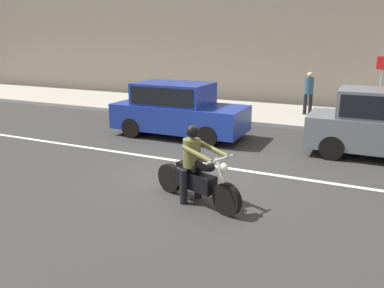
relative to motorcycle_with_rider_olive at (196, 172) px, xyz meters
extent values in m
plane|color=#2D2D2D|center=(-0.63, 1.28, -0.63)|extent=(80.00, 80.00, 0.00)
cube|color=#99968E|center=(-0.63, 9.28, -0.56)|extent=(40.00, 4.40, 0.14)
cube|color=silver|center=(-1.02, 2.18, -0.62)|extent=(18.00, 0.14, 0.01)
cylinder|color=black|center=(0.73, -0.27, -0.33)|extent=(0.61, 0.32, 0.60)
cylinder|color=black|center=(-0.71, 0.26, -0.33)|extent=(0.61, 0.32, 0.60)
cylinder|color=silver|center=(0.62, -0.23, 0.03)|extent=(0.35, 0.17, 0.77)
cube|color=black|center=(0.01, -0.01, -0.19)|extent=(0.89, 0.55, 0.32)
ellipsoid|color=black|center=(0.22, -0.08, 0.18)|extent=(0.53, 0.39, 0.22)
cube|color=black|center=(-0.16, 0.06, 0.08)|extent=(0.57, 0.40, 0.10)
cylinder|color=silver|center=(0.56, -0.21, 0.39)|extent=(0.28, 0.67, 0.04)
sphere|color=silver|center=(0.64, -0.23, 0.25)|extent=(0.17, 0.17, 0.17)
cylinder|color=silver|center=(-0.22, 0.25, -0.31)|extent=(0.68, 0.30, 0.07)
cylinder|color=black|center=(-0.19, -0.15, -0.28)|extent=(0.19, 0.19, 0.69)
cylinder|color=black|center=(-0.05, 0.23, -0.28)|extent=(0.19, 0.19, 0.69)
cylinder|color=brown|center=(-0.10, 0.04, 0.35)|extent=(0.44, 0.44, 0.54)
cylinder|color=brown|center=(0.15, -0.29, 0.45)|extent=(0.71, 0.33, 0.22)
cylinder|color=brown|center=(0.30, 0.12, 0.45)|extent=(0.71, 0.33, 0.22)
sphere|color=tan|center=(-0.08, 0.03, 0.74)|extent=(0.20, 0.20, 0.20)
sphere|color=black|center=(-0.08, 0.03, 0.77)|extent=(0.25, 0.25, 0.25)
cube|color=navy|center=(-2.65, 4.53, 0.01)|extent=(4.24, 1.76, 0.80)
cube|color=navy|center=(-2.86, 4.53, 0.75)|extent=(2.33, 1.62, 0.68)
cube|color=black|center=(-2.86, 4.53, 0.75)|extent=(2.15, 1.65, 0.54)
cylinder|color=black|center=(-1.34, 4.53, -0.31)|extent=(0.64, 1.82, 0.64)
cylinder|color=black|center=(-3.97, 4.53, -0.31)|extent=(0.64, 1.82, 0.64)
cube|color=slate|center=(3.25, 4.77, 0.03)|extent=(3.82, 1.70, 0.84)
cylinder|color=black|center=(2.07, 4.77, -0.31)|extent=(0.64, 1.76, 0.64)
cylinder|color=gray|center=(3.10, 8.53, 0.70)|extent=(0.08, 0.08, 2.38)
cube|color=red|center=(3.10, 8.50, 1.64)|extent=(0.44, 0.03, 0.44)
cylinder|color=black|center=(0.49, 9.34, -0.08)|extent=(0.14, 0.14, 0.82)
cylinder|color=black|center=(0.69, 9.34, -0.08)|extent=(0.14, 0.14, 0.82)
cylinder|color=#234256|center=(0.59, 9.34, 0.65)|extent=(0.34, 0.34, 0.64)
sphere|color=tan|center=(0.59, 9.34, 1.08)|extent=(0.21, 0.21, 0.21)
camera|label=1|loc=(2.89, -6.31, 2.46)|focal=36.13mm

